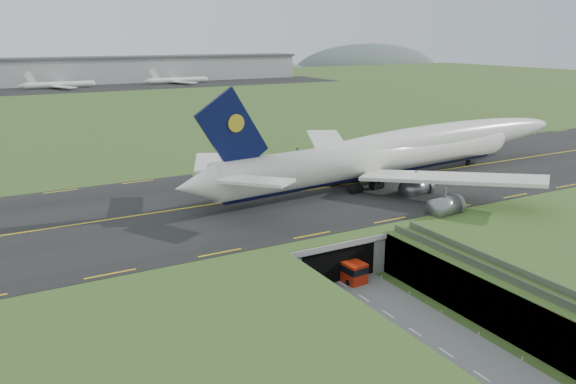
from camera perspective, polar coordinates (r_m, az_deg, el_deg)
ground at (r=74.25m, az=8.65°, el=-11.36°), size 900.00×900.00×0.00m
airfield_deck at (r=72.95m, az=8.74°, el=-9.26°), size 800.00×800.00×6.00m
trench_road at (r=69.16m, az=12.51°, el=-13.63°), size 12.00×75.00×0.20m
taxiway at (r=98.32m, az=-2.89°, el=-0.58°), size 800.00×44.00×0.18m
tunnel_portal at (r=85.56m, az=1.94°, el=-5.02°), size 17.00×22.30×6.00m
guideway at (r=67.74m, az=26.59°, el=-10.70°), size 3.00×53.00×7.05m
jumbo_jet at (r=112.62m, az=11.53°, el=4.06°), size 97.27×61.83×20.55m
shuttle_tram at (r=80.87m, az=5.74°, el=-7.63°), size 3.40×7.56×3.00m
cargo_terminal at (r=354.37m, az=-22.57°, el=11.27°), size 320.00×67.00×15.60m
distant_hills at (r=494.85m, az=-16.71°, el=10.60°), size 700.00×91.00×60.00m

